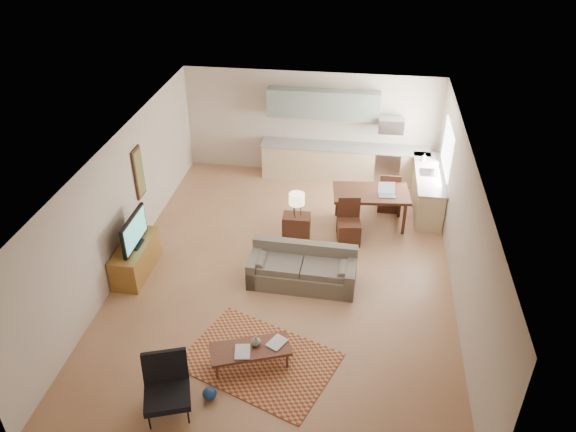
% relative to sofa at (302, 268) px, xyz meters
% --- Properties ---
extents(room, '(9.00, 9.00, 9.00)m').
position_rel_sofa_xyz_m(room, '(-0.36, 0.29, 0.98)').
color(room, '#986846').
rests_on(room, ground).
extents(kitchen_counter_back, '(4.26, 0.64, 0.92)m').
position_rel_sofa_xyz_m(kitchen_counter_back, '(0.54, 4.47, 0.09)').
color(kitchen_counter_back, tan).
rests_on(kitchen_counter_back, ground).
extents(kitchen_counter_right, '(0.64, 2.26, 0.92)m').
position_rel_sofa_xyz_m(kitchen_counter_right, '(2.57, 3.29, 0.09)').
color(kitchen_counter_right, tan).
rests_on(kitchen_counter_right, ground).
extents(kitchen_range, '(0.62, 0.62, 0.90)m').
position_rel_sofa_xyz_m(kitchen_range, '(1.64, 4.47, 0.08)').
color(kitchen_range, '#A5A8AD').
rests_on(kitchen_range, ground).
extents(kitchen_microwave, '(0.62, 0.40, 0.35)m').
position_rel_sofa_xyz_m(kitchen_microwave, '(1.64, 4.49, 1.18)').
color(kitchen_microwave, '#A5A8AD').
rests_on(kitchen_microwave, room).
extents(upper_cabinets, '(2.80, 0.34, 0.70)m').
position_rel_sofa_xyz_m(upper_cabinets, '(-0.06, 4.62, 1.58)').
color(upper_cabinets, slate).
rests_on(upper_cabinets, room).
extents(window_right, '(0.02, 1.40, 1.05)m').
position_rel_sofa_xyz_m(window_right, '(2.87, 3.29, 1.18)').
color(window_right, white).
rests_on(window_right, room).
extents(wall_art_left, '(0.06, 0.42, 1.10)m').
position_rel_sofa_xyz_m(wall_art_left, '(-3.57, 1.19, 1.18)').
color(wall_art_left, olive).
rests_on(wall_art_left, room).
extents(triptych, '(1.70, 0.04, 0.50)m').
position_rel_sofa_xyz_m(triptych, '(-0.46, 4.76, 1.38)').
color(triptych, beige).
rests_on(triptych, room).
extents(rug, '(2.80, 2.38, 0.02)m').
position_rel_sofa_xyz_m(rug, '(-0.45, -2.13, -0.37)').
color(rug, maroon).
rests_on(rug, floor).
extents(sofa, '(2.19, 1.01, 0.75)m').
position_rel_sofa_xyz_m(sofa, '(0.00, 0.00, 0.00)').
color(sofa, '#5F5649').
rests_on(sofa, floor).
extents(coffee_table, '(1.40, 0.93, 0.39)m').
position_rel_sofa_xyz_m(coffee_table, '(-0.57, -2.24, -0.18)').
color(coffee_table, '#4F281B').
rests_on(coffee_table, floor).
extents(book_a, '(0.35, 0.41, 0.03)m').
position_rel_sofa_xyz_m(book_a, '(-0.79, -2.38, 0.03)').
color(book_a, maroon).
rests_on(book_a, coffee_table).
extents(book_b, '(0.51, 0.52, 0.02)m').
position_rel_sofa_xyz_m(book_b, '(-0.27, -2.02, 0.02)').
color(book_b, navy).
rests_on(book_b, coffee_table).
extents(vase, '(0.22, 0.22, 0.17)m').
position_rel_sofa_xyz_m(vase, '(-0.49, -2.16, 0.10)').
color(vase, black).
rests_on(vase, coffee_table).
extents(armchair, '(0.99, 0.99, 0.89)m').
position_rel_sofa_xyz_m(armchair, '(-1.60, -3.30, 0.07)').
color(armchair, black).
rests_on(armchair, floor).
extents(tv_credenza, '(0.54, 1.42, 0.65)m').
position_rel_sofa_xyz_m(tv_credenza, '(-3.32, -0.10, -0.05)').
color(tv_credenza, brown).
rests_on(tv_credenza, floor).
extents(tv, '(0.11, 1.09, 0.65)m').
position_rel_sofa_xyz_m(tv, '(-3.27, -0.10, 0.61)').
color(tv, black).
rests_on(tv, tv_credenza).
extents(console_table, '(0.59, 0.41, 0.68)m').
position_rel_sofa_xyz_m(console_table, '(-0.29, 1.38, -0.04)').
color(console_table, '#341A10').
rests_on(console_table, floor).
extents(table_lamp, '(0.34, 0.34, 0.54)m').
position_rel_sofa_xyz_m(table_lamp, '(-0.29, 1.38, 0.58)').
color(table_lamp, beige).
rests_on(table_lamp, console_table).
extents(dining_table, '(1.75, 1.12, 0.84)m').
position_rel_sofa_xyz_m(dining_table, '(1.25, 2.33, 0.05)').
color(dining_table, '#341A10').
rests_on(dining_table, floor).
extents(dining_chair_near, '(0.54, 0.56, 0.99)m').
position_rel_sofa_xyz_m(dining_chair_near, '(0.82, 1.56, 0.12)').
color(dining_chair_near, '#341A10').
rests_on(dining_chair_near, floor).
extents(dining_chair_far, '(0.47, 0.50, 0.99)m').
position_rel_sofa_xyz_m(dining_chair_far, '(1.67, 3.10, 0.12)').
color(dining_chair_far, '#341A10').
rests_on(dining_chair_far, floor).
extents(laptop, '(0.38, 0.30, 0.27)m').
position_rel_sofa_xyz_m(laptop, '(1.58, 2.22, 0.60)').
color(laptop, '#A5A8AD').
rests_on(laptop, dining_table).
extents(soap_bottle, '(0.09, 0.09, 0.19)m').
position_rel_sofa_xyz_m(soap_bottle, '(2.47, 3.90, 0.64)').
color(soap_bottle, beige).
rests_on(soap_bottle, kitchen_counter_right).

